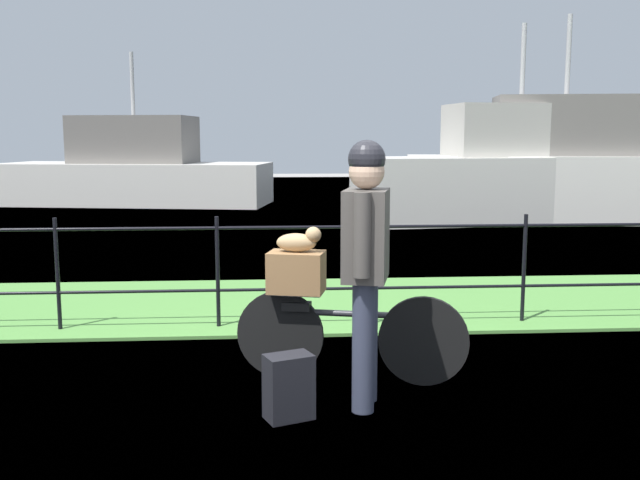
% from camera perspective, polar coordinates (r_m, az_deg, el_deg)
% --- Properties ---
extents(ground_plane, '(60.00, 60.00, 0.00)m').
position_cam_1_polar(ground_plane, '(4.61, -1.01, -13.35)').
color(ground_plane, '#9E9993').
extents(grass_strip, '(27.00, 2.40, 0.03)m').
position_cam_1_polar(grass_strip, '(7.30, -2.17, -5.12)').
color(grass_strip, '#569342').
rests_on(grass_strip, ground).
extents(harbor_water, '(30.00, 30.00, 0.00)m').
position_cam_1_polar(harbor_water, '(16.46, -3.20, 2.25)').
color(harbor_water, slate).
rests_on(harbor_water, ground).
extents(iron_fence, '(18.04, 0.04, 1.01)m').
position_cam_1_polar(iron_fence, '(6.33, -1.94, -1.94)').
color(iron_fence, black).
rests_on(iron_fence, ground).
extents(bicycle_main, '(1.59, 0.43, 0.62)m').
position_cam_1_polar(bicycle_main, '(5.01, 2.24, -7.59)').
color(bicycle_main, black).
rests_on(bicycle_main, ground).
extents(wooden_crate, '(0.43, 0.34, 0.29)m').
position_cam_1_polar(wooden_crate, '(4.97, -1.90, -2.58)').
color(wooden_crate, olive).
rests_on(wooden_crate, bicycle_main).
extents(terrier_dog, '(0.32, 0.20, 0.18)m').
position_cam_1_polar(terrier_dog, '(4.93, -1.63, -0.08)').
color(terrier_dog, tan).
rests_on(terrier_dog, wooden_crate).
extents(cyclist_person, '(0.35, 0.53, 1.68)m').
position_cam_1_polar(cyclist_person, '(4.41, 3.70, -0.84)').
color(cyclist_person, '#383D51').
rests_on(cyclist_person, ground).
extents(backpack_on_paving, '(0.33, 0.27, 0.40)m').
position_cam_1_polar(backpack_on_paving, '(4.40, -2.52, -11.67)').
color(backpack_on_paving, black).
rests_on(backpack_on_paving, ground).
extents(moored_boat_near, '(6.54, 2.77, 4.14)m').
position_cam_1_polar(moored_boat_near, '(15.50, 18.86, 4.97)').
color(moored_boat_near, silver).
rests_on(moored_boat_near, ground).
extents(moored_boat_mid, '(7.11, 3.52, 3.85)m').
position_cam_1_polar(moored_boat_mid, '(19.05, -14.56, 5.28)').
color(moored_boat_mid, silver).
rests_on(moored_boat_mid, ground).
extents(moored_boat_far, '(6.89, 2.65, 3.97)m').
position_cam_1_polar(moored_boat_far, '(15.24, 15.62, 4.86)').
color(moored_boat_far, silver).
rests_on(moored_boat_far, ground).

